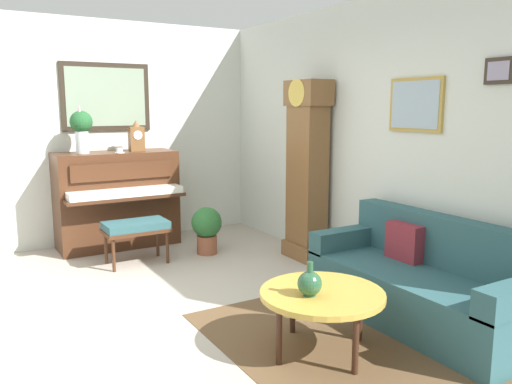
# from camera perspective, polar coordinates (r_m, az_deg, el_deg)

# --- Properties ---
(ground_plane) EXTENTS (6.40, 6.00, 0.10)m
(ground_plane) POSITION_cam_1_polar(r_m,az_deg,el_deg) (4.56, -12.52, -13.71)
(ground_plane) COLOR #B2A899
(wall_left) EXTENTS (0.13, 4.90, 2.80)m
(wall_left) POSITION_cam_1_polar(r_m,az_deg,el_deg) (6.74, -19.81, 6.24)
(wall_left) COLOR silver
(wall_left) RESTS_ON ground_plane
(wall_back) EXTENTS (5.30, 0.13, 2.80)m
(wall_back) POSITION_cam_1_polar(r_m,az_deg,el_deg) (5.42, 11.95, 5.85)
(wall_back) COLOR silver
(wall_back) RESTS_ON ground_plane
(area_rug) EXTENTS (2.10, 1.50, 0.01)m
(area_rug) POSITION_cam_1_polar(r_m,az_deg,el_deg) (3.97, 8.39, -16.42)
(area_rug) COLOR brown
(area_rug) RESTS_ON ground_plane
(piano) EXTENTS (0.87, 1.44, 1.18)m
(piano) POSITION_cam_1_polar(r_m,az_deg,el_deg) (6.56, -15.25, -0.75)
(piano) COLOR #4C2B19
(piano) RESTS_ON ground_plane
(piano_bench) EXTENTS (0.42, 0.70, 0.48)m
(piano_bench) POSITION_cam_1_polar(r_m,az_deg,el_deg) (5.80, -13.29, -3.94)
(piano_bench) COLOR #4C2B19
(piano_bench) RESTS_ON ground_plane
(grandfather_clock) EXTENTS (0.52, 0.34, 2.03)m
(grandfather_clock) POSITION_cam_1_polar(r_m,az_deg,el_deg) (5.80, 5.72, 1.88)
(grandfather_clock) COLOR brown
(grandfather_clock) RESTS_ON ground_plane
(couch) EXTENTS (1.90, 0.80, 0.84)m
(couch) POSITION_cam_1_polar(r_m,az_deg,el_deg) (4.43, 18.17, -9.68)
(couch) COLOR #2D565B
(couch) RESTS_ON ground_plane
(coffee_table) EXTENTS (0.88, 0.88, 0.45)m
(coffee_table) POSITION_cam_1_polar(r_m,az_deg,el_deg) (3.68, 7.41, -11.42)
(coffee_table) COLOR gold
(coffee_table) RESTS_ON ground_plane
(mantel_clock) EXTENTS (0.13, 0.18, 0.38)m
(mantel_clock) POSITION_cam_1_polar(r_m,az_deg,el_deg) (6.55, -13.23, 5.99)
(mantel_clock) COLOR brown
(mantel_clock) RESTS_ON piano
(flower_vase) EXTENTS (0.26, 0.26, 0.58)m
(flower_vase) POSITION_cam_1_polar(r_m,az_deg,el_deg) (6.38, -18.95, 6.92)
(flower_vase) COLOR silver
(flower_vase) RESTS_ON piano
(teacup) EXTENTS (0.12, 0.12, 0.06)m
(teacup) POSITION_cam_1_polar(r_m,az_deg,el_deg) (6.33, -15.02, 4.46)
(teacup) COLOR white
(teacup) RESTS_ON piano
(green_jug) EXTENTS (0.17, 0.17, 0.24)m
(green_jug) POSITION_cam_1_polar(r_m,az_deg,el_deg) (3.56, 6.02, -10.13)
(green_jug) COLOR #234C33
(green_jug) RESTS_ON coffee_table
(potted_plant) EXTENTS (0.36, 0.36, 0.56)m
(potted_plant) POSITION_cam_1_polar(r_m,az_deg,el_deg) (6.07, -5.54, -3.93)
(potted_plant) COLOR #935138
(potted_plant) RESTS_ON ground_plane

